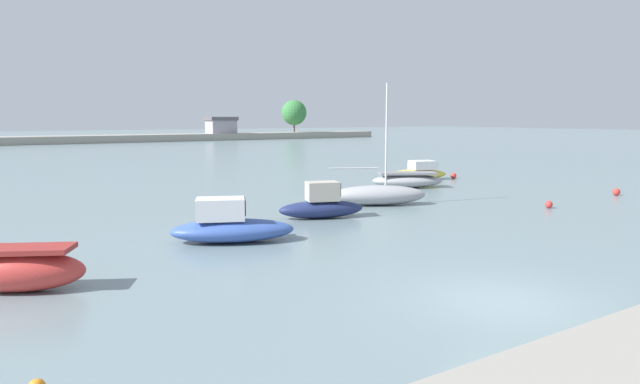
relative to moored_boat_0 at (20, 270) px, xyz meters
The scene contains 11 objects.
ground_plane 12.26m from the moored_boat_0, 36.61° to the right, with size 400.00×400.00×0.00m, color slate.
moored_boat_0 is the anchor object (origin of this frame).
moored_boat_1 7.30m from the moored_boat_0, 19.07° to the left, with size 4.76×3.34×1.60m.
moored_boat_2 13.12m from the moored_boat_0, 20.60° to the left, with size 4.03×2.36×1.63m.
moored_boat_3 17.83m from the moored_boat_0, 20.23° to the left, with size 5.18×3.64×6.19m.
moored_boat_4 25.25m from the moored_boat_0, 25.22° to the left, with size 4.82×3.80×0.99m.
moored_boat_5 29.76m from the moored_boat_0, 27.49° to the left, with size 5.11×3.09×1.38m.
mooring_buoy_0 23.26m from the moored_boat_0, ahead, with size 0.37×0.37×0.37m, color red.
mooring_buoy_1 31.89m from the moored_boat_0, 23.71° to the left, with size 0.43×0.43×0.43m, color red.
mooring_buoy_2 30.57m from the moored_boat_0, ahead, with size 0.42×0.42×0.42m, color red.
distant_shoreline 89.83m from the moored_boat_0, 83.93° to the left, with size 137.72×7.19×8.28m.
Camera 1 is at (-10.82, -8.53, 4.46)m, focal length 30.99 mm.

